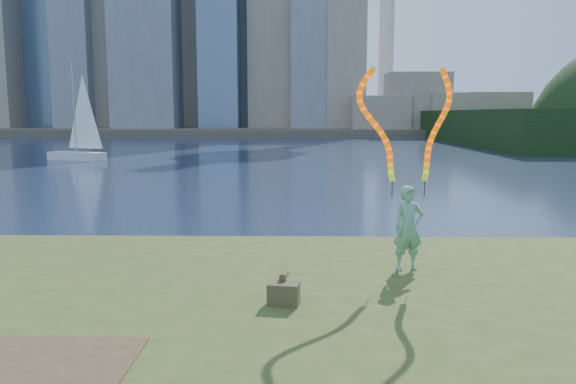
{
  "coord_description": "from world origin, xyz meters",
  "views": [
    {
      "loc": [
        1.27,
        -8.37,
        3.6
      ],
      "look_at": [
        1.09,
        1.0,
        2.28
      ],
      "focal_mm": 35.0,
      "sensor_mm": 36.0,
      "label": 1
    }
  ],
  "objects": [
    {
      "name": "ground",
      "position": [
        0.0,
        0.0,
        0.0
      ],
      "size": [
        320.0,
        320.0,
        0.0
      ],
      "primitive_type": "plane",
      "color": "#1A2741",
      "rests_on": "ground"
    },
    {
      "name": "far_shore",
      "position": [
        0.0,
        95.0,
        0.6
      ],
      "size": [
        320.0,
        40.0,
        1.2
      ],
      "primitive_type": "cube",
      "color": "#4A4536",
      "rests_on": "ground"
    },
    {
      "name": "woman_with_ribbons",
      "position": [
        3.23,
        1.54,
        2.23
      ],
      "size": [
        1.98,
        0.54,
        3.92
      ],
      "rotation": [
        0.0,
        0.0,
        0.2
      ],
      "color": "#147C3E",
      "rests_on": "grassy_knoll"
    },
    {
      "name": "canvas_bag",
      "position": [
        1.05,
        -0.37,
        0.98
      ],
      "size": [
        0.49,
        0.56,
        0.43
      ],
      "rotation": [
        0.0,
        0.0,
        -0.15
      ],
      "color": "#474025",
      "rests_on": "grassy_knoll"
    },
    {
      "name": "sailboat",
      "position": [
        -15.84,
        34.95,
        1.29
      ],
      "size": [
        4.88,
        3.15,
        7.51
      ],
      "rotation": [
        0.0,
        0.0,
        -0.39
      ],
      "color": "silver",
      "rests_on": "ground"
    }
  ]
}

